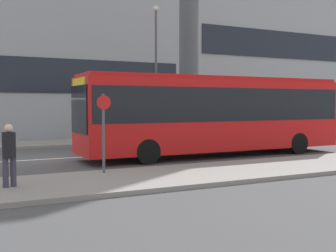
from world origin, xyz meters
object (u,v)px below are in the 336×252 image
pedestrian_near_stop (9,152)px  bus_stop_sign (104,126)px  parked_car_1 (331,127)px  parked_car_0 (272,130)px  street_lamp (156,60)px  city_bus (215,111)px

pedestrian_near_stop → bus_stop_sign: 3.14m
parked_car_1 → bus_stop_sign: bus_stop_sign is taller
parked_car_1 → pedestrian_near_stop: bearing=-156.2°
parked_car_0 → bus_stop_sign: (-13.75, -8.34, 0.95)m
bus_stop_sign → street_lamp: street_lamp is taller
bus_stop_sign → street_lamp: 12.84m
pedestrian_near_stop → city_bus: bearing=13.1°
parked_car_0 → street_lamp: street_lamp is taller
city_bus → street_lamp: street_lamp is taller
city_bus → parked_car_0: size_ratio=2.61×
parked_car_0 → bus_stop_sign: bearing=-148.8°
street_lamp → pedestrian_near_stop: bearing=-129.4°
parked_car_0 → pedestrian_near_stop: 19.14m
parked_car_1 → parked_car_0: bearing=-176.9°
city_bus → pedestrian_near_stop: city_bus is taller
parked_car_1 → bus_stop_sign: (-19.22, -8.63, 0.95)m
parked_car_0 → pedestrian_near_stop: (-16.64, -9.45, 0.42)m
parked_car_0 → street_lamp: 8.59m
pedestrian_near_stop → street_lamp: 15.48m
city_bus → parked_car_0: 9.46m
city_bus → parked_car_1: size_ratio=2.83×
pedestrian_near_stop → parked_car_1: bearing=12.0°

